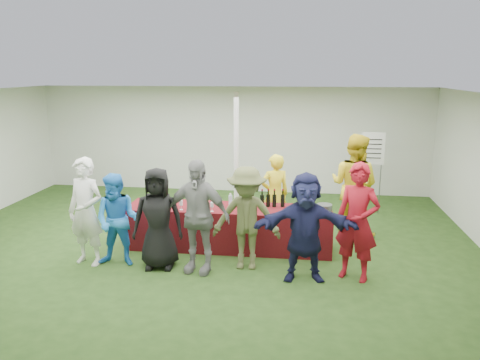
# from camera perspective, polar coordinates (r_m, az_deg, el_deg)

# --- Properties ---
(ground) EXTENTS (60.00, 60.00, 0.00)m
(ground) POSITION_cam_1_polar(r_m,az_deg,el_deg) (8.60, -4.88, -7.95)
(ground) COLOR #284719
(ground) RESTS_ON ground
(tent) EXTENTS (10.00, 10.00, 10.00)m
(tent) POSITION_cam_1_polar(r_m,az_deg,el_deg) (9.28, -0.45, 2.38)
(tent) COLOR white
(tent) RESTS_ON ground
(serving_table) EXTENTS (3.60, 0.80, 0.75)m
(serving_table) POSITION_cam_1_polar(r_m,az_deg,el_deg) (8.35, -1.37, -5.81)
(serving_table) COLOR maroon
(serving_table) RESTS_ON ground
(wine_bottles) EXTENTS (0.72, 0.13, 0.32)m
(wine_bottles) POSITION_cam_1_polar(r_m,az_deg,el_deg) (8.26, 2.96, -2.44)
(wine_bottles) COLOR black
(wine_bottles) RESTS_ON serving_table
(wine_glasses) EXTENTS (2.71, 0.10, 0.16)m
(wine_glasses) POSITION_cam_1_polar(r_m,az_deg,el_deg) (8.07, -5.79, -2.91)
(wine_glasses) COLOR silver
(wine_glasses) RESTS_ON serving_table
(water_bottle) EXTENTS (0.07, 0.07, 0.23)m
(water_bottle) POSITION_cam_1_polar(r_m,az_deg,el_deg) (8.28, -1.17, -2.50)
(water_bottle) COLOR silver
(water_bottle) RESTS_ON serving_table
(bar_towel) EXTENTS (0.25, 0.18, 0.03)m
(bar_towel) POSITION_cam_1_polar(r_m,az_deg,el_deg) (8.20, 8.97, -3.49)
(bar_towel) COLOR white
(bar_towel) RESTS_ON serving_table
(dump_bucket) EXTENTS (0.26, 0.26, 0.18)m
(dump_bucket) POSITION_cam_1_polar(r_m,az_deg,el_deg) (7.92, 10.24, -3.56)
(dump_bucket) COLOR slate
(dump_bucket) RESTS_ON serving_table
(wine_list_sign) EXTENTS (0.50, 0.03, 1.80)m
(wine_list_sign) POSITION_cam_1_polar(r_m,az_deg,el_deg) (10.51, 15.84, 2.97)
(wine_list_sign) COLOR slate
(wine_list_sign) RESTS_ON ground
(staff_pourer) EXTENTS (0.67, 0.57, 1.57)m
(staff_pourer) POSITION_cam_1_polar(r_m,az_deg,el_deg) (8.95, 4.25, -1.78)
(staff_pourer) COLOR yellow
(staff_pourer) RESTS_ON ground
(staff_back) EXTENTS (1.19, 1.12, 1.95)m
(staff_back) POSITION_cam_1_polar(r_m,az_deg,el_deg) (9.14, 13.71, -0.59)
(staff_back) COLOR yellow
(staff_back) RESTS_ON ground
(customer_0) EXTENTS (0.73, 0.57, 1.77)m
(customer_0) POSITION_cam_1_polar(r_m,az_deg,el_deg) (7.93, -18.25, -3.69)
(customer_0) COLOR white
(customer_0) RESTS_ON ground
(customer_1) EXTENTS (0.74, 0.58, 1.52)m
(customer_1) POSITION_cam_1_polar(r_m,az_deg,el_deg) (7.77, -14.70, -4.76)
(customer_1) COLOR #2681DB
(customer_1) RESTS_ON ground
(customer_2) EXTENTS (0.85, 0.61, 1.63)m
(customer_2) POSITION_cam_1_polar(r_m,az_deg,el_deg) (7.53, -9.97, -4.65)
(customer_2) COLOR black
(customer_2) RESTS_ON ground
(customer_3) EXTENTS (1.12, 0.62, 1.80)m
(customer_3) POSITION_cam_1_polar(r_m,az_deg,el_deg) (7.28, -5.25, -4.43)
(customer_3) COLOR gray
(customer_3) RESTS_ON ground
(customer_4) EXTENTS (1.08, 0.63, 1.66)m
(customer_4) POSITION_cam_1_polar(r_m,az_deg,el_deg) (7.38, 0.80, -4.70)
(customer_4) COLOR brown
(customer_4) RESTS_ON ground
(customer_5) EXTENTS (1.58, 0.63, 1.66)m
(customer_5) POSITION_cam_1_polar(r_m,az_deg,el_deg) (7.05, 7.95, -5.71)
(customer_5) COLOR #1A1C43
(customer_5) RESTS_ON ground
(customer_6) EXTENTS (0.78, 0.66, 1.80)m
(customer_6) POSITION_cam_1_polar(r_m,az_deg,el_deg) (7.20, 14.10, -5.01)
(customer_6) COLOR maroon
(customer_6) RESTS_ON ground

